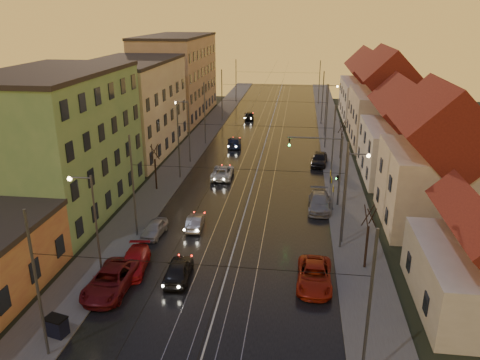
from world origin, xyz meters
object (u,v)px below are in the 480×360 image
at_px(parked_left_1, 111,280).
at_px(parked_left_3, 154,229).
at_px(parked_right_2, 319,159).
at_px(street_lamp_1, 350,189).
at_px(street_lamp_0, 91,218).
at_px(dumpster, 57,327).
at_px(street_lamp_2, 186,125).
at_px(parked_right_0, 314,276).
at_px(traffic_light_mast, 330,162).
at_px(driving_car_0, 178,270).
at_px(driving_car_1, 195,222).
at_px(driving_car_3, 234,142).
at_px(driving_car_2, 223,172).
at_px(street_lamp_3, 328,105).
at_px(driving_car_4, 249,115).
at_px(parked_left_2, 134,262).
at_px(parked_right_1, 319,202).

relative_size(parked_left_1, parked_left_3, 1.53).
bearing_deg(parked_right_2, street_lamp_1, -79.35).
height_order(street_lamp_0, dumpster, street_lamp_0).
bearing_deg(parked_left_1, street_lamp_2, 94.05).
xyz_separation_m(street_lamp_0, parked_right_0, (15.49, 1.26, -4.16)).
relative_size(traffic_light_mast, driving_car_0, 1.66).
bearing_deg(parked_right_0, parked_left_3, 157.08).
bearing_deg(street_lamp_2, parked_right_2, 3.96).
relative_size(driving_car_1, parked_right_2, 0.80).
bearing_deg(street_lamp_1, parked_right_2, 94.16).
xyz_separation_m(driving_car_3, dumpster, (-4.68, -42.57, 0.01)).
relative_size(street_lamp_1, dumpster, 6.67).
xyz_separation_m(driving_car_2, parked_left_1, (-3.85, -24.13, 0.10)).
height_order(street_lamp_3, driving_car_0, street_lamp_3).
distance_m(street_lamp_0, driving_car_1, 11.38).
bearing_deg(parked_left_1, driving_car_3, 85.96).
height_order(street_lamp_3, driving_car_4, street_lamp_3).
xyz_separation_m(street_lamp_2, driving_car_4, (4.98, 26.39, -4.17)).
xyz_separation_m(street_lamp_0, traffic_light_mast, (17.10, 16.00, -0.29)).
distance_m(street_lamp_3, parked_left_2, 45.52).
bearing_deg(street_lamp_0, dumpster, -88.20).
distance_m(street_lamp_3, driving_car_2, 25.07).
bearing_deg(parked_right_0, parked_right_1, 88.29).
xyz_separation_m(traffic_light_mast, dumpster, (-16.90, -22.36, -3.90)).
relative_size(parked_left_2, parked_right_2, 1.00).
xyz_separation_m(traffic_light_mast, driving_car_3, (-12.22, 20.22, -3.91)).
bearing_deg(street_lamp_2, street_lamp_1, -47.68).
bearing_deg(street_lamp_1, parked_left_3, -177.87).
height_order(street_lamp_2, driving_car_1, street_lamp_2).
distance_m(street_lamp_0, street_lamp_3, 47.62).
bearing_deg(dumpster, street_lamp_3, 84.93).
distance_m(traffic_light_mast, driving_car_3, 23.94).
bearing_deg(driving_car_1, traffic_light_mast, -154.92).
bearing_deg(street_lamp_0, street_lamp_1, 23.72).
xyz_separation_m(driving_car_1, parked_left_1, (-3.62, -10.48, 0.18)).
bearing_deg(street_lamp_3, street_lamp_0, -112.48).
xyz_separation_m(street_lamp_3, parked_right_0, (-2.72, -42.74, -4.16)).
xyz_separation_m(street_lamp_0, parked_left_3, (1.94, 7.40, -4.25)).
relative_size(parked_left_3, parked_right_2, 0.80).
bearing_deg(driving_car_2, parked_right_2, -152.71).
height_order(street_lamp_3, parked_left_2, street_lamp_3).
distance_m(driving_car_0, parked_right_0, 9.74).
height_order(parked_left_1, parked_right_1, parked_left_1).
xyz_separation_m(parked_left_3, parked_right_0, (13.55, -6.13, 0.10)).
height_order(parked_left_2, parked_right_1, parked_right_1).
relative_size(driving_car_2, dumpster, 4.18).
relative_size(street_lamp_1, parked_right_1, 1.54).
xyz_separation_m(street_lamp_0, parked_right_2, (16.67, 29.15, -4.09)).
bearing_deg(parked_left_3, street_lamp_1, 6.08).
relative_size(driving_car_2, driving_car_4, 1.20).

